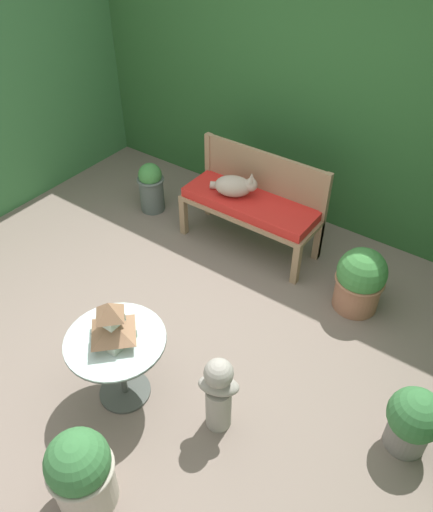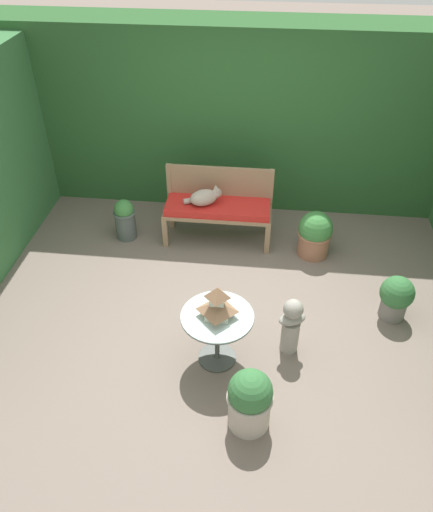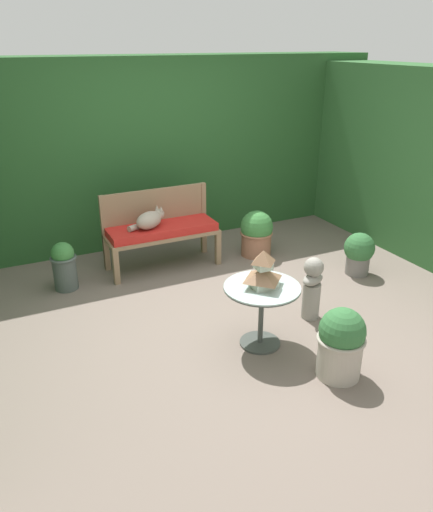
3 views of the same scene
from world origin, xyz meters
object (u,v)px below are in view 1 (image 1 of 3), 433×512
object	(u,v)px
garden_bench	(250,207)
potted_plant_patio_mid	(81,471)
garden_bust	(219,393)
potted_plant_bench_right	(360,280)
potted_plant_table_far	(413,420)
patio_table	(117,352)
pagoda_birdhouse	(112,324)
potted_plant_hedge_corner	(151,187)
cat	(234,186)

from	to	relation	value
garden_bench	potted_plant_patio_mid	xyz separation A→B (m)	(0.53, -2.54, -0.13)
garden_bust	potted_plant_bench_right	distance (m)	1.56
potted_plant_patio_mid	potted_plant_bench_right	world-z (taller)	potted_plant_patio_mid
potted_plant_patio_mid	potted_plant_table_far	world-z (taller)	potted_plant_patio_mid
garden_bench	potted_plant_patio_mid	size ratio (longest dim) A/B	2.17
patio_table	potted_plant_patio_mid	distance (m)	0.74
garden_bench	patio_table	distance (m)	1.90
garden_bench	pagoda_birdhouse	distance (m)	1.92
potted_plant_bench_right	potted_plant_hedge_corner	bearing A→B (deg)	177.89
potted_plant_patio_mid	potted_plant_bench_right	bearing A→B (deg)	75.41
cat	garden_bust	xyz separation A→B (m)	(1.02, -1.67, -0.28)
potted_plant_bench_right	potted_plant_patio_mid	bearing A→B (deg)	-104.59
garden_bench	potted_plant_hedge_corner	size ratio (longest dim) A/B	2.43
patio_table	pagoda_birdhouse	world-z (taller)	pagoda_birdhouse
cat	pagoda_birdhouse	distance (m)	1.89
potted_plant_hedge_corner	pagoda_birdhouse	bearing A→B (deg)	-53.79
potted_plant_table_far	potted_plant_patio_mid	bearing A→B (deg)	-134.43
potted_plant_patio_mid	potted_plant_table_far	distance (m)	1.97
patio_table	cat	bearing A→B (deg)	100.72
potted_plant_bench_right	garden_bench	bearing A→B (deg)	172.06
garden_bust	potted_plant_bench_right	world-z (taller)	garden_bust
potted_plant_patio_mid	potted_plant_bench_right	xyz separation A→B (m)	(0.62, 2.38, -0.02)
cat	potted_plant_bench_right	distance (m)	1.35
garden_bench	potted_plant_hedge_corner	world-z (taller)	potted_plant_hedge_corner
garden_bench	garden_bust	size ratio (longest dim) A/B	2.07
patio_table	potted_plant_patio_mid	xyz separation A→B (m)	(0.33, -0.65, -0.14)
potted_plant_bench_right	potted_plant_hedge_corner	distance (m)	2.28
potted_plant_patio_mid	potted_plant_hedge_corner	distance (m)	2.97
potted_plant_patio_mid	garden_bust	bearing A→B (deg)	68.42
potted_plant_bench_right	patio_table	bearing A→B (deg)	-118.80
pagoda_birdhouse	potted_plant_table_far	xyz separation A→B (m)	(1.71, 0.76, -0.44)
potted_plant_table_far	potted_plant_hedge_corner	xyz separation A→B (m)	(-3.04, 1.05, 0.01)
garden_bench	cat	size ratio (longest dim) A/B	2.81
garden_bust	potted_plant_bench_right	bearing A→B (deg)	55.89
potted_plant_hedge_corner	patio_table	bearing A→B (deg)	-53.79
pagoda_birdhouse	patio_table	bearing A→B (deg)	-90.00
garden_bench	cat	distance (m)	0.24
garden_bench	potted_plant_bench_right	xyz separation A→B (m)	(1.15, -0.16, -0.15)
potted_plant_bench_right	potted_plant_hedge_corner	world-z (taller)	potted_plant_bench_right
pagoda_birdhouse	potted_plant_bench_right	xyz separation A→B (m)	(0.95, 1.73, -0.42)
potted_plant_bench_right	garden_bust	bearing A→B (deg)	-100.56
patio_table	pagoda_birdhouse	distance (m)	0.26
potted_plant_bench_right	cat	bearing A→B (deg)	174.25
patio_table	potted_plant_hedge_corner	size ratio (longest dim) A/B	1.23
cat	potted_plant_bench_right	size ratio (longest dim) A/B	0.81
garden_bust	potted_plant_hedge_corner	size ratio (longest dim) A/B	1.17
cat	potted_plant_bench_right	world-z (taller)	cat
cat	garden_bust	distance (m)	1.97
garden_bench	potted_plant_table_far	xyz separation A→B (m)	(1.91, -1.13, -0.17)
garden_bust	pagoda_birdhouse	bearing A→B (deg)	172.48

